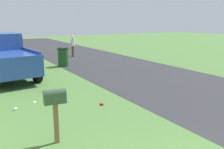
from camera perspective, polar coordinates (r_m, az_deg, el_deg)
The scene contains 8 objects.
road_asphalt at distance 11.07m, azimuth 13.85°, elevation -2.04°, with size 60.00×5.96×0.01m, color #2D2D30.
mailbox at distance 5.54m, azimuth -13.06°, elevation -5.90°, with size 0.25×0.50×1.26m.
pickup_truck at distance 12.82m, azimuth -24.36°, elevation 4.19°, with size 5.41×2.72×2.09m.
trash_bin at distance 14.95m, azimuth -11.24°, elevation 3.99°, with size 0.65×0.65×1.11m.
pedestrian at distance 18.73m, azimuth -9.09°, elevation 6.91°, with size 0.39×0.44×1.62m.
litter_can_midfield_a at distance 8.08m, azimuth -2.40°, elevation -6.90°, with size 0.07×0.07×0.12m, color red.
litter_wrapper_by_mailbox at distance 8.80m, azimuth -17.42°, elevation -6.04°, with size 0.12×0.08×0.01m, color silver.
litter_cup_near_hydrant at distance 8.22m, azimuth -21.58°, elevation -7.41°, with size 0.08×0.08×0.10m, color white.
Camera 1 is at (-1.62, 2.97, 2.72)m, focal length 39.47 mm.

